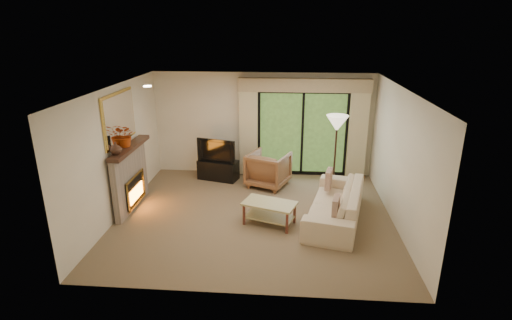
# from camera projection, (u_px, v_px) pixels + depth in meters

# --- Properties ---
(floor) EXTENTS (5.50, 5.50, 0.00)m
(floor) POSITION_uv_depth(u_px,v_px,m) (255.00, 215.00, 8.16)
(floor) COLOR brown
(floor) RESTS_ON ground
(ceiling) EXTENTS (5.50, 5.50, 0.00)m
(ceiling) POSITION_uv_depth(u_px,v_px,m) (255.00, 88.00, 7.32)
(ceiling) COLOR white
(ceiling) RESTS_ON ground
(wall_back) EXTENTS (5.00, 0.00, 5.00)m
(wall_back) POSITION_uv_depth(u_px,v_px,m) (263.00, 124.00, 10.10)
(wall_back) COLOR beige
(wall_back) RESTS_ON ground
(wall_front) EXTENTS (5.00, 0.00, 5.00)m
(wall_front) POSITION_uv_depth(u_px,v_px,m) (240.00, 213.00, 5.38)
(wall_front) COLOR beige
(wall_front) RESTS_ON ground
(wall_left) EXTENTS (0.00, 5.00, 5.00)m
(wall_left) POSITION_uv_depth(u_px,v_px,m) (117.00, 152.00, 7.95)
(wall_left) COLOR beige
(wall_left) RESTS_ON ground
(wall_right) EXTENTS (0.00, 5.00, 5.00)m
(wall_right) POSITION_uv_depth(u_px,v_px,m) (400.00, 159.00, 7.53)
(wall_right) COLOR beige
(wall_right) RESTS_ON ground
(fireplace) EXTENTS (0.24, 1.70, 1.37)m
(fireplace) POSITION_uv_depth(u_px,v_px,m) (130.00, 177.00, 8.33)
(fireplace) COLOR gray
(fireplace) RESTS_ON floor
(mirror) EXTENTS (0.07, 1.45, 1.02)m
(mirror) POSITION_uv_depth(u_px,v_px,m) (120.00, 118.00, 7.92)
(mirror) COLOR gold
(mirror) RESTS_ON wall_left
(sliding_door) EXTENTS (2.26, 0.10, 2.16)m
(sliding_door) POSITION_uv_depth(u_px,v_px,m) (302.00, 133.00, 10.04)
(sliding_door) COLOR black
(sliding_door) RESTS_ON floor
(curtain_left) EXTENTS (0.45, 0.18, 2.35)m
(curtain_left) POSITION_uv_depth(u_px,v_px,m) (249.00, 129.00, 10.00)
(curtain_left) COLOR #CCBB8D
(curtain_left) RESTS_ON floor
(curtain_right) EXTENTS (0.45, 0.18, 2.35)m
(curtain_right) POSITION_uv_depth(u_px,v_px,m) (358.00, 132.00, 9.80)
(curtain_right) COLOR #CCBB8D
(curtain_right) RESTS_ON floor
(cornice) EXTENTS (3.20, 0.24, 0.32)m
(cornice) POSITION_uv_depth(u_px,v_px,m) (304.00, 85.00, 9.56)
(cornice) COLOR tan
(cornice) RESTS_ON wall_back
(media_console) EXTENTS (1.06, 0.68, 0.49)m
(media_console) POSITION_uv_depth(u_px,v_px,m) (218.00, 170.00, 10.00)
(media_console) COLOR black
(media_console) RESTS_ON floor
(tv) EXTENTS (1.00, 0.39, 0.57)m
(tv) POSITION_uv_depth(u_px,v_px,m) (218.00, 150.00, 9.83)
(tv) COLOR black
(tv) RESTS_ON media_console
(armchair) EXTENTS (1.16, 1.17, 0.83)m
(armchair) POSITION_uv_depth(u_px,v_px,m) (268.00, 169.00, 9.55)
(armchair) COLOR brown
(armchair) RESTS_ON floor
(sofa) EXTENTS (1.46, 2.54, 0.70)m
(sofa) POSITION_uv_depth(u_px,v_px,m) (335.00, 203.00, 7.92)
(sofa) COLOR beige
(sofa) RESTS_ON floor
(pillow_near) EXTENTS (0.19, 0.40, 0.39)m
(pillow_near) POSITION_uv_depth(u_px,v_px,m) (336.00, 207.00, 7.20)
(pillow_near) COLOR brown
(pillow_near) RESTS_ON sofa
(pillow_far) EXTENTS (0.20, 0.42, 0.41)m
(pillow_far) POSITION_uv_depth(u_px,v_px,m) (329.00, 179.00, 8.49)
(pillow_far) COLOR brown
(pillow_far) RESTS_ON sofa
(coffee_table) EXTENTS (1.13, 0.84, 0.45)m
(coffee_table) POSITION_uv_depth(u_px,v_px,m) (269.00, 213.00, 7.77)
(coffee_table) COLOR tan
(coffee_table) RESTS_ON floor
(floor_lamp) EXTENTS (0.52, 0.52, 1.82)m
(floor_lamp) POSITION_uv_depth(u_px,v_px,m) (335.00, 155.00, 8.99)
(floor_lamp) COLOR #F2DFC2
(floor_lamp) RESTS_ON floor
(vase) EXTENTS (0.28, 0.28, 0.24)m
(vase) POSITION_uv_depth(u_px,v_px,m) (116.00, 148.00, 7.53)
(vase) COLOR #3A2217
(vase) RESTS_ON fireplace
(branches) EXTENTS (0.51, 0.48, 0.47)m
(branches) POSITION_uv_depth(u_px,v_px,m) (125.00, 136.00, 7.96)
(branches) COLOR #A9380D
(branches) RESTS_ON fireplace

